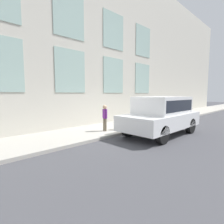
{
  "coord_description": "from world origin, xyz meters",
  "views": [
    {
      "loc": [
        -5.3,
        6.48,
        1.9
      ],
      "look_at": [
        0.69,
        0.57,
        1.03
      ],
      "focal_mm": 28.0,
      "sensor_mm": 36.0,
      "label": 1
    }
  ],
  "objects": [
    {
      "name": "fire_hydrant",
      "position": [
        0.55,
        0.22,
        0.48
      ],
      "size": [
        0.36,
        0.47,
        0.7
      ],
      "color": "gray",
      "rests_on": "sidewalk"
    },
    {
      "name": "person",
      "position": [
        0.82,
        0.92,
        0.88
      ],
      "size": [
        0.3,
        0.2,
        1.25
      ],
      "rotation": [
        0.0,
        0.0,
        -0.5
      ],
      "color": "#726651",
      "rests_on": "sidewalk"
    },
    {
      "name": "sidewalk",
      "position": [
        1.37,
        0.0,
        0.06
      ],
      "size": [
        2.73,
        60.0,
        0.13
      ],
      "color": "#B2ADA3",
      "rests_on": "ground_plane"
    },
    {
      "name": "parked_truck_white_near",
      "position": [
        -1.19,
        -0.82,
        1.01
      ],
      "size": [
        1.91,
        4.3,
        1.77
      ],
      "color": "black",
      "rests_on": "ground_plane"
    },
    {
      "name": "building_facade",
      "position": [
        2.88,
        0.0,
        5.28
      ],
      "size": [
        0.33,
        40.0,
        10.56
      ],
      "color": "beige",
      "rests_on": "ground_plane"
    },
    {
      "name": "ground_plane",
      "position": [
        0.0,
        0.0,
        0.0
      ],
      "size": [
        80.0,
        80.0,
        0.0
      ],
      "primitive_type": "plane",
      "color": "#47474C"
    }
  ]
}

